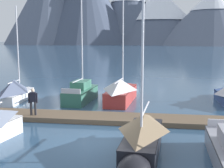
# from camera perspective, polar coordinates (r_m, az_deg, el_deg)

# --- Properties ---
(ground_plane) EXTENTS (700.00, 700.00, 0.00)m
(ground_plane) POSITION_cam_1_polar(r_m,az_deg,el_deg) (15.10, -2.44, -11.01)
(ground_plane) COLOR #2D4C6B
(mountain_west_summit) EXTENTS (76.30, 76.30, 67.75)m
(mountain_west_summit) POSITION_cam_1_polar(r_m,az_deg,el_deg) (256.12, -11.43, 15.41)
(mountain_west_summit) COLOR slate
(mountain_west_summit) RESTS_ON ground
(mountain_central_massif) EXTENTS (78.09, 78.09, 63.37)m
(mountain_central_massif) POSITION_cam_1_polar(r_m,az_deg,el_deg) (247.55, -4.87, 15.19)
(mountain_central_massif) COLOR #424C60
(mountain_central_massif) RESTS_ON ground
(mountain_shoulder_ridge) EXTENTS (69.65, 69.65, 56.28)m
(mountain_shoulder_ridge) POSITION_cam_1_polar(r_m,az_deg,el_deg) (254.79, 3.20, 14.17)
(mountain_shoulder_ridge) COLOR #4C566B
(mountain_shoulder_ridge) RESTS_ON ground
(mountain_east_summit) EXTENTS (83.74, 83.74, 43.76)m
(mountain_east_summit) POSITION_cam_1_polar(r_m,az_deg,el_deg) (249.66, 8.94, 12.86)
(mountain_east_summit) COLOR #4C566B
(mountain_east_summit) RESTS_ON ground
(mountain_rear_spur) EXTENTS (81.79, 81.79, 39.47)m
(mountain_rear_spur) POSITION_cam_1_polar(r_m,az_deg,el_deg) (230.47, 18.73, 12.11)
(mountain_rear_spur) COLOR slate
(mountain_rear_spur) RESTS_ON ground
(dock) EXTENTS (20.16, 3.07, 0.30)m
(dock) POSITION_cam_1_polar(r_m,az_deg,el_deg) (18.84, -0.64, -6.51)
(dock) COLOR brown
(dock) RESTS_ON ground
(sailboat_nearest_berth) EXTENTS (1.67, 5.52, 7.64)m
(sailboat_nearest_berth) POSITION_cam_1_polar(r_m,az_deg,el_deg) (25.61, -17.69, -1.20)
(sailboat_nearest_berth) COLOR white
(sailboat_nearest_berth) RESTS_ON ground
(sailboat_mid_dock_port) EXTENTS (2.17, 6.01, 9.33)m
(sailboat_mid_dock_port) POSITION_cam_1_polar(r_m,az_deg,el_deg) (24.87, -5.57, -1.54)
(sailboat_mid_dock_port) COLOR #336B56
(sailboat_mid_dock_port) RESTS_ON ground
(sailboat_mid_dock_starboard) EXTENTS (2.48, 6.94, 8.54)m
(sailboat_mid_dock_starboard) POSITION_cam_1_polar(r_m,az_deg,el_deg) (24.35, 1.90, -1.19)
(sailboat_mid_dock_starboard) COLOR #B2332D
(sailboat_mid_dock_starboard) RESTS_ON ground
(sailboat_far_berth) EXTENTS (2.04, 6.05, 7.12)m
(sailboat_far_berth) POSITION_cam_1_polar(r_m,az_deg,el_deg) (13.03, 5.72, -10.38)
(sailboat_far_berth) COLOR black
(sailboat_far_berth) RESTS_ON ground
(person_on_dock) EXTENTS (0.58, 0.29, 1.69)m
(person_on_dock) POSITION_cam_1_polar(r_m,az_deg,el_deg) (19.40, -14.76, -2.97)
(person_on_dock) COLOR #232328
(person_on_dock) RESTS_ON dock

